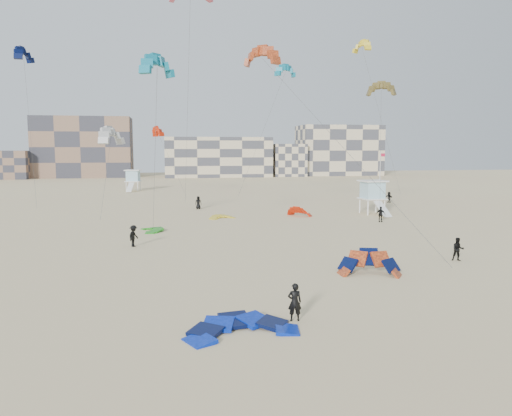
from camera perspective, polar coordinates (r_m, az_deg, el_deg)
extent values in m
plane|color=beige|center=(26.68, 1.63, -11.82)|extent=(320.00, 320.00, 0.00)
imported|color=black|center=(25.22, 4.44, -10.66)|extent=(0.72, 0.50, 1.91)
imported|color=black|center=(41.13, 22.08, -4.39)|extent=(1.06, 0.96, 1.79)
imported|color=black|center=(44.88, -13.81, -3.12)|extent=(1.18, 1.41, 1.89)
imported|color=black|center=(59.95, 14.07, -0.70)|extent=(1.12, 1.02, 1.83)
imported|color=black|center=(71.27, -6.62, 0.61)|extent=(0.91, 0.61, 1.83)
imported|color=black|center=(81.89, 14.95, 1.20)|extent=(1.04, 1.70, 1.75)
cylinder|color=#3F3F3F|center=(46.56, -11.46, 6.31)|extent=(0.81, 3.54, 14.48)
cylinder|color=#3F3F3F|center=(44.67, 8.51, 8.40)|extent=(7.07, 28.18, 17.68)
cylinder|color=#3F3F3F|center=(55.66, -16.80, 3.26)|extent=(1.22, 1.97, 8.76)
cylinder|color=#3F3F3F|center=(66.12, -7.83, 11.21)|extent=(0.65, 11.42, 25.40)
cylinder|color=#3F3F3F|center=(62.31, 14.05, 6.38)|extent=(0.73, 2.23, 14.60)
cylinder|color=#3F3F3F|center=(81.36, 14.26, 9.18)|extent=(9.23, 4.55, 22.44)
cylinder|color=#3F3F3F|center=(70.68, -24.40, 7.93)|extent=(1.25, 2.40, 19.36)
cylinder|color=#3F3F3F|center=(81.28, 0.71, 8.54)|extent=(8.39, 3.10, 20.04)
cylinder|color=#3F3F3F|center=(83.77, -9.62, 5.06)|extent=(4.40, 5.72, 10.29)
cube|color=white|center=(67.33, 13.15, 1.06)|extent=(3.22, 3.22, 0.15)
cube|color=#9FCADA|center=(67.23, 13.17, 2.04)|extent=(2.65, 2.65, 2.15)
cube|color=white|center=(67.15, 13.20, 3.03)|extent=(3.34, 3.34, 0.17)
cube|color=white|center=(64.80, 14.13, -0.11)|extent=(1.29, 3.12, 1.78)
cube|color=white|center=(104.72, -13.86, 2.99)|extent=(3.36, 3.36, 0.15)
cube|color=#9FCADA|center=(104.66, -13.87, 3.60)|extent=(2.76, 2.76, 2.09)
cube|color=white|center=(104.60, -13.89, 4.22)|extent=(3.48, 3.48, 0.17)
cube|color=white|center=(101.98, -13.94, 2.32)|extent=(1.51, 3.10, 1.73)
cylinder|color=white|center=(68.35, 13.97, 2.89)|extent=(0.10, 0.10, 8.22)
cube|color=#C2193C|center=(68.34, 14.29, 5.90)|extent=(0.62, 0.02, 0.41)
cube|color=#82624F|center=(160.70, -19.05, 6.58)|extent=(28.00, 14.00, 18.00)
cube|color=beige|center=(155.52, -4.45, 5.83)|extent=(32.00, 16.00, 12.00)
cube|color=beige|center=(166.17, 9.42, 6.51)|extent=(26.00, 14.00, 16.00)
cube|color=#82624F|center=(159.28, -26.46, 4.45)|extent=(12.00, 10.00, 8.00)
cube|color=beige|center=(157.25, 3.66, 5.48)|extent=(10.00, 10.00, 10.00)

